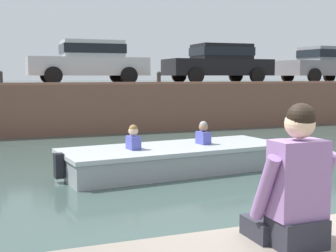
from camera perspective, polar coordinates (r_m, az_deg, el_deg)
name	(u,v)px	position (r m, az deg, el deg)	size (l,w,h in m)	color
ground_plane	(125,171)	(9.67, -5.27, -5.45)	(400.00, 400.00, 0.00)	#384C47
far_quay_wall	(60,105)	(18.43, -13.01, 2.52)	(60.00, 6.00, 1.65)	brown
far_wall_coping	(72,83)	(15.55, -11.59, 5.10)	(60.00, 0.24, 0.08)	#925F4C
motorboat_passing	(184,157)	(9.66, 1.92, -3.86)	(5.65, 2.14, 1.00)	#93999E
car_centre_silver	(89,60)	(17.22, -9.57, 7.91)	(4.25, 2.00, 1.54)	#B7BABC
car_right_inner_black	(219,62)	(18.96, 6.22, 7.79)	(4.24, 2.09, 1.54)	black
car_rightmost_grey	(324,63)	(21.81, 18.47, 7.29)	(3.91, 2.05, 1.54)	slate
mooring_bollard_mid	(0,77)	(15.47, -19.76, 5.60)	(0.15, 0.15, 0.45)	#2D2B28
mooring_bollard_east	(159,77)	(16.45, -1.13, 5.97)	(0.15, 0.15, 0.45)	#2D2B28
person_seated_left	(294,191)	(3.28, 15.06, -7.65)	(0.53, 0.52, 0.96)	#282833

